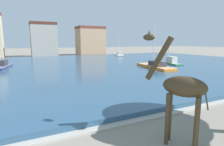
{
  "coord_description": "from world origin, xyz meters",
  "views": [
    {
      "loc": [
        -6.33,
        1.09,
        4.61
      ],
      "look_at": [
        -0.09,
        13.9,
        2.2
      ],
      "focal_mm": 29.73,
      "sensor_mm": 36.0,
      "label": 1
    }
  ],
  "objects": [
    {
      "name": "quay_edge_coping",
      "position": [
        0.0,
        9.65,
        0.06
      ],
      "size": [
        88.54,
        0.5,
        0.12
      ],
      "primitive_type": "cube",
      "color": "#ADA89E",
      "rests_on": "ground"
    },
    {
      "name": "harbor_water",
      "position": [
        0.0,
        34.4,
        0.22
      ],
      "size": [
        88.54,
        49.0,
        0.44
      ],
      "primitive_type": "cube",
      "color": "#2D5170",
      "rests_on": "ground"
    },
    {
      "name": "townhouse_wide_warehouse",
      "position": [
        15.27,
        62.46,
        4.86
      ],
      "size": [
        9.04,
        6.79,
        9.69
      ],
      "color": "tan",
      "rests_on": "ground"
    },
    {
      "name": "giraffe_statue",
      "position": [
        -0.27,
        6.78,
        2.62
      ],
      "size": [
        1.93,
        2.69,
        5.13
      ],
      "color": "#42331E",
      "rests_on": "ground"
    },
    {
      "name": "townhouse_end_terrace",
      "position": [
        -0.03,
        61.34,
        5.17
      ],
      "size": [
        7.43,
        6.29,
        10.3
      ],
      "color": "gray",
      "rests_on": "ground"
    },
    {
      "name": "sailboat_orange",
      "position": [
        13.01,
        25.42,
        0.54
      ],
      "size": [
        3.21,
        9.79,
        7.69
      ],
      "color": "orange",
      "rests_on": "ground"
    },
    {
      "name": "sailboat_navy",
      "position": [
        -9.5,
        35.11,
        0.56
      ],
      "size": [
        3.16,
        7.32,
        8.73
      ],
      "color": "navy",
      "rests_on": "ground"
    },
    {
      "name": "sailboat_grey",
      "position": [
        20.26,
        50.48,
        0.58
      ],
      "size": [
        4.1,
        6.64,
        7.2
      ],
      "color": "#939399",
      "rests_on": "ground"
    },
    {
      "name": "sailboat_green",
      "position": [
        18.92,
        28.06,
        0.6
      ],
      "size": [
        2.27,
        6.64,
        6.27
      ],
      "color": "#236B42",
      "rests_on": "ground"
    }
  ]
}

